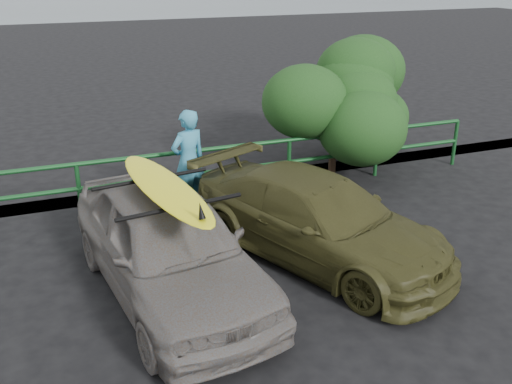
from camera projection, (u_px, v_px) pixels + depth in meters
ocean at (44, 4)px, 58.04m from camera, size 200.00×200.00×0.00m
guardrail at (137, 183)px, 10.27m from camera, size 14.00×0.08×1.04m
shrub_right at (367, 113)px, 12.07m from camera, size 3.20×2.40×2.46m
sedan at (168, 245)px, 7.58m from camera, size 2.32×4.51×1.47m
olive_vehicle at (318, 219)px, 8.57m from camera, size 3.43×4.71×1.27m
man at (189, 161)px, 10.11m from camera, size 0.79×0.64×1.87m
roof_rack at (165, 192)px, 7.30m from camera, size 1.76×1.34×0.05m
surfboard at (165, 187)px, 7.27m from camera, size 0.98×2.88×0.08m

